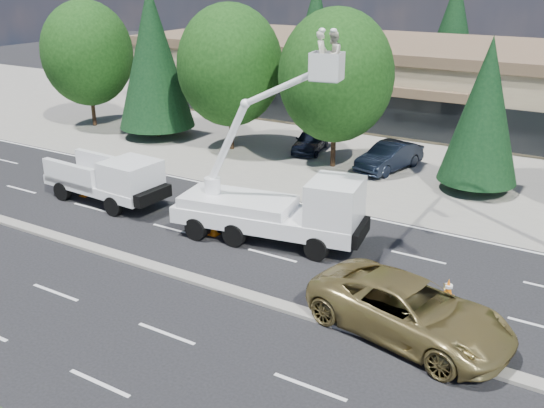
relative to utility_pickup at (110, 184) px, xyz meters
The scene contains 20 objects.
ground 10.51m from the utility_pickup, 23.52° to the right, with size 140.00×140.00×0.00m, color black.
concrete_apron 18.53m from the utility_pickup, 58.78° to the left, with size 140.00×22.00×0.01m, color gray.
road_median 10.50m from the utility_pickup, 23.52° to the right, with size 120.00×0.55×0.12m, color gray.
strip_mall 27.59m from the utility_pickup, 69.61° to the left, with size 50.40×15.40×5.50m.
tree_front_a 16.98m from the utility_pickup, 138.90° to the left, with size 6.27×6.27×8.71m.
tree_front_b 13.29m from the utility_pickup, 120.62° to the left, with size 4.98×4.98×9.81m.
tree_front_c 11.62m from the utility_pickup, 92.16° to the left, with size 6.36×6.36×8.82m.
tree_front_d 13.34m from the utility_pickup, 58.66° to the left, with size 6.32×6.32×8.77m.
tree_front_e 18.44m from the utility_pickup, 36.57° to the left, with size 3.91×3.91×7.70m.
tree_back_a 38.98m from the utility_pickup, 102.53° to the left, with size 4.89×4.89×9.64m.
tree_back_b 38.50m from the utility_pickup, 81.59° to the left, with size 5.18×5.18×10.21m.
utility_pickup is the anchor object (origin of this frame).
bucket_truck 9.38m from the utility_pickup, ahead, with size 8.03×3.56×8.61m.
traffic_cone_a 2.00m from the utility_pickup, behind, with size 0.40×0.40×0.70m.
traffic_cone_b 6.48m from the utility_pickup, ahead, with size 0.40×0.40×0.70m.
traffic_cone_c 11.23m from the utility_pickup, ahead, with size 0.40×0.40×0.70m.
traffic_cone_d 16.45m from the utility_pickup, ahead, with size 0.40×0.40×0.70m.
minivan 16.41m from the utility_pickup, 12.58° to the right, with size 2.93×6.35×1.77m, color olive.
parked_car_west 13.52m from the utility_pickup, 72.42° to the left, with size 1.62×4.02×1.37m, color black.
parked_car_east 15.23m from the utility_pickup, 50.96° to the left, with size 1.63×4.66×1.54m, color black.
Camera 1 is at (11.02, -15.27, 10.54)m, focal length 40.00 mm.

